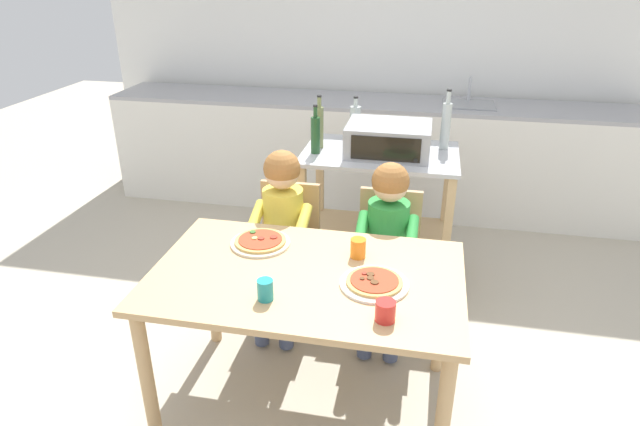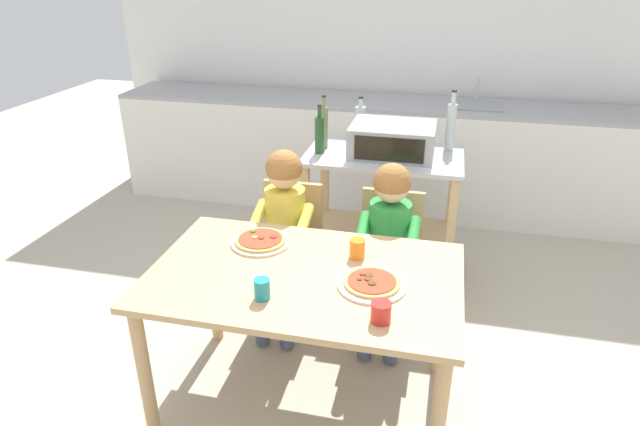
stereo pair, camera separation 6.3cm
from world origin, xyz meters
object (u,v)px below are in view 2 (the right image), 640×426
dining_chair_right (389,253)px  bottle_brown_beer (324,126)px  child_in_green_shirt (388,234)px  drinking_cup_teal (262,289)px  child_in_yellow_shirt (282,221)px  pizza_plate_white (372,284)px  pizza_plate_cream (260,241)px  bottle_clear_vinegar (319,134)px  bottle_slim_sauce (360,122)px  dining_chair_left (289,243)px  drinking_cup_orange (357,249)px  drinking_cup_red (381,312)px  toaster_oven (393,140)px  kitchen_island_cart (382,195)px  dining_table (305,292)px  bottle_tall_green_wine (451,125)px

dining_chair_right → bottle_brown_beer: bearing=131.0°
child_in_green_shirt → drinking_cup_teal: 0.91m
child_in_yellow_shirt → pizza_plate_white: size_ratio=3.60×
pizza_plate_cream → drinking_cup_teal: bearing=-70.3°
bottle_clear_vinegar → bottle_slim_sauce: size_ratio=1.07×
dining_chair_left → drinking_cup_orange: (0.47, -0.50, 0.30)m
bottle_clear_vinegar → drinking_cup_red: bearing=-68.3°
toaster_oven → pizza_plate_white: 1.30m
child_in_green_shirt → drinking_cup_orange: 0.42m
toaster_oven → drinking_cup_teal: (-0.35, -1.47, -0.19)m
dining_chair_left → toaster_oven: bearing=47.6°
kitchen_island_cart → toaster_oven: bearing=-23.5°
kitchen_island_cart → dining_chair_right: bearing=-78.7°
toaster_oven → child_in_yellow_shirt: (-0.51, -0.67, -0.29)m
bottle_clear_vinegar → drinking_cup_teal: size_ratio=3.42×
bottle_brown_beer → drinking_cup_red: size_ratio=4.11×
kitchen_island_cart → bottle_brown_beer: size_ratio=2.87×
dining_chair_right → child_in_green_shirt: (-0.00, -0.12, 0.18)m
dining_table → child_in_yellow_shirt: (-0.27, 0.57, 0.05)m
child_in_green_shirt → toaster_oven: bearing=95.6°
child_in_green_shirt → drinking_cup_teal: child_in_green_shirt is taller
bottle_slim_sauce → bottle_tall_green_wine: 0.59m
dining_chair_left → bottle_brown_beer: bearing=83.4°
child_in_yellow_shirt → child_in_green_shirt: child_in_yellow_shirt is taller
dining_chair_left → pizza_plate_white: 0.96m
dining_table → drinking_cup_red: bearing=-36.1°
dining_chair_right → drinking_cup_orange: (-0.10, -0.51, 0.30)m
bottle_tall_green_wine → bottle_clear_vinegar: bearing=-162.7°
drinking_cup_orange → bottle_brown_beer: bearing=110.3°
bottle_slim_sauce → dining_chair_left: 1.00m
bottle_tall_green_wine → drinking_cup_red: bottle_tall_green_wine is taller
toaster_oven → bottle_brown_beer: size_ratio=1.51×
bottle_slim_sauce → child_in_yellow_shirt: bottle_slim_sauce is taller
pizza_plate_cream → dining_table: bearing=-38.2°
bottle_slim_sauce → child_in_green_shirt: size_ratio=0.28×
bottle_slim_sauce → child_in_green_shirt: (0.31, -0.94, -0.32)m
dining_table → pizza_plate_white: (0.30, -0.04, 0.11)m
drinking_cup_orange → dining_chair_right: bearing=79.0°
dining_chair_right → pizza_plate_cream: (-0.57, -0.49, 0.26)m
toaster_oven → bottle_brown_beer: bottle_brown_beer is taller
dining_chair_right → drinking_cup_orange: bearing=-101.0°
toaster_oven → bottle_slim_sauce: (-0.25, 0.28, 0.02)m
kitchen_island_cart → drinking_cup_red: (0.18, -1.53, 0.19)m
dining_chair_left → bottle_clear_vinegar: bearing=82.1°
dining_chair_right → child_in_yellow_shirt: bearing=-167.5°
drinking_cup_orange → drinking_cup_teal: bearing=-127.4°
bottle_brown_beer → dining_table: size_ratio=0.25×
child_in_yellow_shirt → pizza_plate_cream: size_ratio=3.67×
bottle_brown_beer → pizza_plate_white: (0.50, -1.32, -0.27)m
child_in_green_shirt → drinking_cup_teal: bearing=-117.3°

